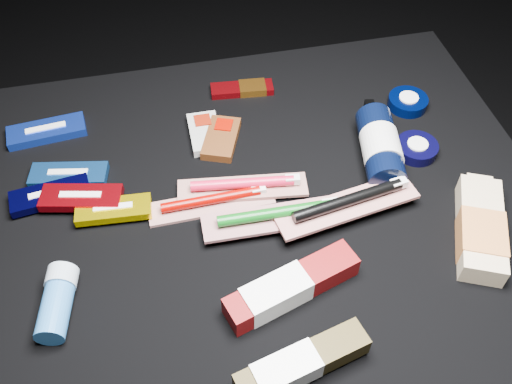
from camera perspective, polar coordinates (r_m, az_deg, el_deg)
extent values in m
plane|color=black|center=(1.25, -0.59, -12.96)|extent=(3.00, 3.00, 0.00)
cube|color=black|center=(1.08, -0.67, -8.09)|extent=(0.98, 0.78, 0.40)
cube|color=#1737B9|center=(1.09, -20.19, 5.73)|extent=(0.14, 0.06, 0.02)
cube|color=silver|center=(1.09, -20.21, 5.77)|extent=(0.07, 0.02, 0.02)
cube|color=#174B94|center=(1.00, -18.20, 1.62)|extent=(0.13, 0.07, 0.01)
cube|color=silver|center=(1.00, -18.22, 1.66)|extent=(0.07, 0.02, 0.02)
cube|color=black|center=(0.97, -19.86, -0.30)|extent=(0.13, 0.06, 0.01)
cube|color=silver|center=(0.97, -19.88, -0.26)|extent=(0.07, 0.02, 0.02)
cube|color=#D5BA00|center=(0.92, -14.05, -1.72)|extent=(0.12, 0.05, 0.01)
cube|color=silver|center=(0.92, -14.06, -1.69)|extent=(0.06, 0.02, 0.02)
cube|color=maroon|center=(0.95, -17.06, -0.55)|extent=(0.13, 0.07, 0.01)
cube|color=white|center=(0.95, -17.08, -0.52)|extent=(0.07, 0.03, 0.02)
cube|color=#4D260F|center=(1.01, -3.50, 5.36)|extent=(0.09, 0.11, 0.02)
cube|color=#810900|center=(1.03, -3.22, 6.42)|extent=(0.04, 0.04, 0.02)
cube|color=#A6A69F|center=(1.02, -5.13, 5.87)|extent=(0.05, 0.10, 0.02)
cube|color=maroon|center=(1.04, -5.35, 6.87)|extent=(0.03, 0.03, 0.02)
cube|color=maroon|center=(1.11, -1.41, 10.25)|extent=(0.12, 0.05, 0.01)
cube|color=#AF681D|center=(1.11, -0.36, 10.37)|extent=(0.05, 0.04, 0.01)
cylinder|color=black|center=(0.98, 12.30, 4.37)|extent=(0.09, 0.17, 0.06)
cylinder|color=silver|center=(0.98, 12.41, 4.23)|extent=(0.08, 0.08, 0.06)
cylinder|color=black|center=(1.05, 11.53, 7.83)|extent=(0.03, 0.02, 0.02)
cube|color=black|center=(1.06, 11.31, 8.32)|extent=(0.02, 0.03, 0.01)
cylinder|color=black|center=(1.12, 14.93, 8.69)|extent=(0.07, 0.07, 0.02)
cylinder|color=white|center=(1.11, 14.94, 8.75)|extent=(0.04, 0.04, 0.02)
cylinder|color=black|center=(1.03, 15.75, 4.22)|extent=(0.07, 0.07, 0.02)
cylinder|color=silver|center=(1.03, 15.77, 4.27)|extent=(0.04, 0.04, 0.02)
cube|color=beige|center=(0.93, 21.52, -3.39)|extent=(0.13, 0.19, 0.04)
cube|color=#C4753A|center=(0.92, 21.59, -4.28)|extent=(0.09, 0.10, 0.04)
cube|color=beige|center=(0.99, 21.31, 0.71)|extent=(0.04, 0.03, 0.03)
cylinder|color=#2A69AD|center=(0.83, -19.46, -11.22)|extent=(0.06, 0.09, 0.04)
cylinder|color=#9BACBC|center=(0.86, -18.84, -8.16)|extent=(0.05, 0.04, 0.04)
cube|color=#B6B0AB|center=(0.92, -4.48, -1.21)|extent=(0.20, 0.05, 0.01)
cylinder|color=#790300|center=(0.91, -4.53, -0.74)|extent=(0.16, 0.02, 0.02)
cube|color=white|center=(0.92, 0.27, 0.17)|extent=(0.02, 0.01, 0.01)
cube|color=#A7A19C|center=(0.93, -1.35, 0.38)|extent=(0.22, 0.08, 0.01)
cylinder|color=red|center=(0.92, -1.37, 0.88)|extent=(0.17, 0.04, 0.02)
cube|color=white|center=(0.92, 3.67, 1.24)|extent=(0.03, 0.02, 0.01)
cube|color=#ABA3A0|center=(0.88, 1.90, -2.64)|extent=(0.23, 0.06, 0.01)
cylinder|color=#084E10|center=(0.87, 1.92, -2.12)|extent=(0.18, 0.02, 0.02)
cube|color=silver|center=(0.89, 7.43, -1.22)|extent=(0.03, 0.02, 0.01)
cube|color=beige|center=(0.90, 9.07, -1.37)|extent=(0.24, 0.09, 0.01)
cylinder|color=black|center=(0.89, 9.18, -0.82)|extent=(0.18, 0.05, 0.02)
cube|color=white|center=(0.92, 14.06, 0.83)|extent=(0.03, 0.02, 0.01)
cube|color=maroon|center=(0.81, 3.63, -9.39)|extent=(0.21, 0.10, 0.04)
cube|color=white|center=(0.80, 2.01, -10.15)|extent=(0.10, 0.07, 0.04)
cube|color=#362C0F|center=(0.76, 4.68, -16.71)|extent=(0.18, 0.08, 0.03)
cube|color=white|center=(0.75, 3.04, -17.42)|extent=(0.09, 0.06, 0.03)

